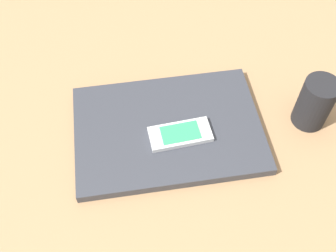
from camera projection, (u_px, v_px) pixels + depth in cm
name	position (u px, v px, depth cm)	size (l,w,h in cm)	color
desk_surface	(136.00, 122.00, 80.36)	(120.00, 80.00, 3.00)	#9E7751
laptop_closed	(168.00, 129.00, 76.43)	(34.79, 24.15, 1.88)	#33353D
cell_phone_on_laptop	(180.00, 134.00, 74.05)	(11.76, 6.23, 1.09)	silver
pen_cup	(315.00, 103.00, 74.67)	(6.35, 6.35, 10.37)	black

